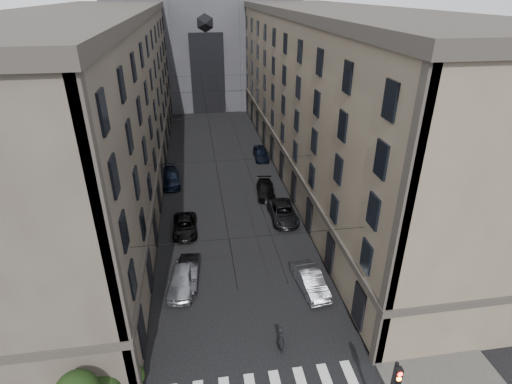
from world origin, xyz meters
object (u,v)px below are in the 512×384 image
gothic_tower (202,6)px  car_left_midfar (185,226)px  car_left_far (170,177)px  car_right_midfar (266,190)px  pedestrian (281,339)px  car_left_near (182,279)px  car_left_midnear (188,273)px  car_right_midnear (283,213)px  car_right_far (261,153)px  car_right_near (310,280)px

gothic_tower → car_left_midfar: bearing=-94.9°
car_left_far → car_right_midfar: size_ratio=1.15×
gothic_tower → car_right_midfar: bearing=-84.5°
pedestrian → car_left_far: bearing=-1.9°
car_left_near → car_left_midnear: (0.48, 0.74, -0.08)m
pedestrian → car_right_midnear: bearing=-31.3°
car_left_near → car_right_midnear: 13.27m
car_left_midfar → car_right_midnear: car_right_midnear is taller
car_left_near → car_left_midfar: bearing=95.9°
gothic_tower → car_right_far: bearing=-80.7°
gothic_tower → car_left_midnear: (-4.20, -59.14, -17.05)m
gothic_tower → car_left_midnear: gothic_tower is taller
car_left_far → car_right_near: (11.20, -20.64, -0.02)m
car_right_midnear → car_left_midnear: bearing=-138.4°
gothic_tower → car_left_far: bearing=-98.6°
car_left_midnear → car_left_far: bearing=101.5°
gothic_tower → pedestrian: bearing=-88.7°
car_left_midfar → pedestrian: pedestrian is taller
car_right_midfar → gothic_tower: bearing=101.5°
car_left_midfar → gothic_tower: bearing=84.9°
car_left_midnear → car_left_midfar: (-0.28, 7.24, -0.08)m
car_left_near → gothic_tower: bearing=92.9°
gothic_tower → car_right_midfar: size_ratio=12.31×
car_right_midfar → car_left_far: bearing=162.1°
car_right_near → car_right_far: bearing=82.4°
car_left_far → car_right_near: car_left_far is taller
car_right_near → car_right_far: car_right_far is taller
car_right_near → car_right_far: (0.68, 26.72, 0.02)m
car_left_midfar → car_right_midfar: bearing=35.4°
car_right_near → gothic_tower: bearing=88.5°
car_left_far → car_right_midnear: bearing=-45.7°
car_left_far → car_right_near: bearing=-65.5°
gothic_tower → car_right_midfar: gothic_tower is taller
gothic_tower → pedestrian: gothic_tower is taller
car_left_far → car_right_midfar: car_left_far is taller
car_left_far → car_right_midnear: size_ratio=1.00×
car_right_far → car_left_midfar: bearing=-119.1°
car_right_midnear → car_right_far: car_right_far is taller
pedestrian → car_left_midnear: bearing=17.9°
car_right_near → car_right_midnear: bearing=82.9°
gothic_tower → car_right_midnear: 54.02m
car_right_midfar → car_right_far: bearing=89.2°
car_left_midfar → car_left_far: size_ratio=0.88×
car_left_midnear → car_right_far: (9.88, 24.37, 0.04)m
car_left_near → car_right_midnear: (9.86, 8.88, -0.07)m
car_left_midnear → car_left_far: car_left_far is taller
car_left_midfar → car_right_near: car_right_near is taller
car_left_midfar → car_right_far: bearing=59.1°
car_left_near → car_right_far: car_left_near is taller
car_left_near → car_left_far: car_left_near is taller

